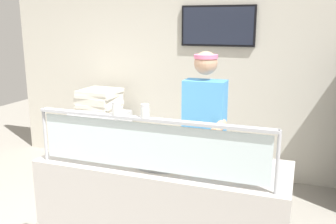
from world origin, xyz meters
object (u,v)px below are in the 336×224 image
object	(u,v)px
pizza_server	(164,157)
parmesan_shaker	(116,109)
pizza_tray	(164,159)
worker_figure	(204,133)
pepper_flake_shaker	(145,112)
pizza_box_stack	(99,101)

from	to	relation	value
pizza_server	parmesan_shaker	world-z (taller)	parmesan_shaker
pizza_tray	worker_figure	size ratio (longest dim) A/B	0.29
pizza_tray	parmesan_shaker	distance (m)	0.59
pizza_tray	pepper_flake_shaker	world-z (taller)	pepper_flake_shaker
pizza_tray	parmesan_shaker	world-z (taller)	parmesan_shaker
pepper_flake_shaker	pizza_tray	bearing A→B (deg)	85.80
pizza_box_stack	worker_figure	bearing A→B (deg)	-31.30
pepper_flake_shaker	worker_figure	world-z (taller)	worker_figure
pizza_tray	pepper_flake_shaker	xyz separation A→B (m)	(-0.02, -0.30, 0.44)
pizza_tray	parmesan_shaker	xyz separation A→B (m)	(-0.24, -0.30, 0.44)
pizza_tray	worker_figure	xyz separation A→B (m)	(0.15, 0.66, 0.04)
pizza_server	parmesan_shaker	size ratio (longest dim) A/B	3.03
pizza_box_stack	parmesan_shaker	bearing A→B (deg)	-56.39
parmesan_shaker	worker_figure	size ratio (longest dim) A/B	0.05
worker_figure	pizza_server	bearing A→B (deg)	-102.13
pizza_tray	pizza_server	size ratio (longest dim) A/B	1.85
pepper_flake_shaker	pizza_box_stack	size ratio (longest dim) A/B	0.18
pizza_tray	parmesan_shaker	bearing A→B (deg)	-128.41
pizza_box_stack	pizza_server	bearing A→B (deg)	-47.47
pizza_server	worker_figure	world-z (taller)	worker_figure
parmesan_shaker	worker_figure	world-z (taller)	worker_figure
pizza_server	pepper_flake_shaker	bearing A→B (deg)	-82.42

